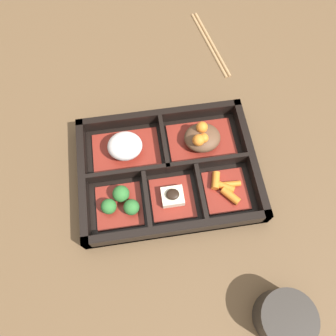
{
  "coord_description": "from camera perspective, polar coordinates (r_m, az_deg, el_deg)",
  "views": [
    {
      "loc": [
        -0.04,
        -0.25,
        0.59
      ],
      "look_at": [
        0.0,
        0.0,
        0.03
      ],
      "focal_mm": 35.0,
      "sensor_mm": 36.0,
      "label": 1
    }
  ],
  "objects": [
    {
      "name": "chopsticks",
      "position": [
        0.83,
        7.38,
        20.77
      ],
      "size": [
        0.06,
        0.21,
        0.01
      ],
      "color": "#A87F51",
      "rests_on": "ground_plane"
    },
    {
      "name": "bento_rim",
      "position": [
        0.62,
        0.06,
        -0.43
      ],
      "size": [
        0.33,
        0.25,
        0.04
      ],
      "color": "black",
      "rests_on": "ground_plane"
    },
    {
      "name": "bowl_carrots",
      "position": [
        0.62,
        9.98,
        -3.67
      ],
      "size": [
        0.08,
        0.08,
        0.02
      ],
      "color": "maroon",
      "rests_on": "bento_base"
    },
    {
      "name": "bento_base",
      "position": [
        0.64,
        0.0,
        -0.73
      ],
      "size": [
        0.33,
        0.25,
        0.01
      ],
      "color": "black",
      "rests_on": "ground_plane"
    },
    {
      "name": "bowl_tofu",
      "position": [
        0.61,
        1.03,
        -5.1
      ],
      "size": [
        0.08,
        0.08,
        0.03
      ],
      "color": "maroon",
      "rests_on": "bento_base"
    },
    {
      "name": "bowl_stew",
      "position": [
        0.65,
        5.92,
        5.14
      ],
      "size": [
        0.13,
        0.09,
        0.05
      ],
      "color": "maroon",
      "rests_on": "bento_base"
    },
    {
      "name": "bowl_rice",
      "position": [
        0.64,
        -7.45,
        3.54
      ],
      "size": [
        0.13,
        0.09,
        0.05
      ],
      "color": "maroon",
      "rests_on": "bento_base"
    },
    {
      "name": "bowl_greens",
      "position": [
        0.6,
        -8.32,
        -6.06
      ],
      "size": [
        0.08,
        0.08,
        0.04
      ],
      "color": "maroon",
      "rests_on": "bento_base"
    },
    {
      "name": "tea_cup",
      "position": [
        0.59,
        19.65,
        -23.41
      ],
      "size": [
        0.09,
        0.09,
        0.06
      ],
      "color": "#2D2823",
      "rests_on": "ground_plane"
    },
    {
      "name": "ground_plane",
      "position": [
        0.64,
        0.0,
        -0.9
      ],
      "size": [
        3.0,
        3.0,
        0.0
      ],
      "primitive_type": "plane",
      "color": "brown"
    }
  ]
}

